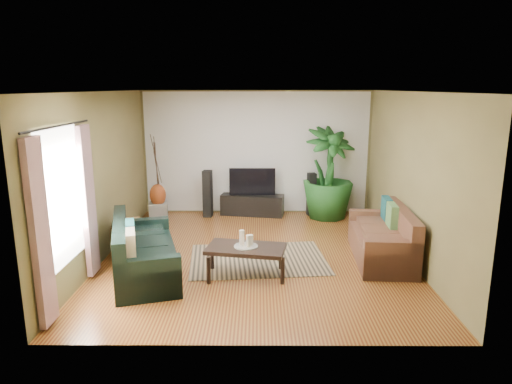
{
  "coord_description": "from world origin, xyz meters",
  "views": [
    {
      "loc": [
        0.04,
        -7.25,
        2.77
      ],
      "look_at": [
        0.0,
        0.2,
        1.05
      ],
      "focal_mm": 32.0,
      "sensor_mm": 36.0,
      "label": 1
    }
  ],
  "objects_px": {
    "side_table": "(128,234)",
    "pedestal": "(159,211)",
    "sofa_left": "(145,247)",
    "speaker_left": "(208,194)",
    "tv_stand": "(252,205)",
    "speaker_right": "(311,194)",
    "vase": "(158,195)",
    "television": "(252,182)",
    "sofa_right": "(381,234)",
    "potted_plant": "(328,173)",
    "coffee_table": "(246,262)"
  },
  "relations": [
    {
      "from": "potted_plant",
      "to": "tv_stand",
      "type": "bearing_deg",
      "value": 173.35
    },
    {
      "from": "coffee_table",
      "to": "tv_stand",
      "type": "distance_m",
      "value": 3.37
    },
    {
      "from": "tv_stand",
      "to": "potted_plant",
      "type": "xyz_separation_m",
      "value": [
        1.62,
        -0.19,
        0.75
      ]
    },
    {
      "from": "sofa_left",
      "to": "potted_plant",
      "type": "distance_m",
      "value": 4.48
    },
    {
      "from": "television",
      "to": "vase",
      "type": "height_order",
      "value": "television"
    },
    {
      "from": "side_table",
      "to": "pedestal",
      "type": "bearing_deg",
      "value": 84.59
    },
    {
      "from": "sofa_left",
      "to": "speaker_left",
      "type": "distance_m",
      "value": 3.2
    },
    {
      "from": "pedestal",
      "to": "vase",
      "type": "xyz_separation_m",
      "value": [
        0.0,
        0.0,
        0.36
      ]
    },
    {
      "from": "tv_stand",
      "to": "speaker_right",
      "type": "distance_m",
      "value": 1.32
    },
    {
      "from": "sofa_right",
      "to": "side_table",
      "type": "distance_m",
      "value": 4.34
    },
    {
      "from": "coffee_table",
      "to": "tv_stand",
      "type": "xyz_separation_m",
      "value": [
        0.05,
        3.37,
        -0.01
      ]
    },
    {
      "from": "speaker_right",
      "to": "vase",
      "type": "xyz_separation_m",
      "value": [
        -3.29,
        -0.4,
        0.07
      ]
    },
    {
      "from": "potted_plant",
      "to": "vase",
      "type": "height_order",
      "value": "potted_plant"
    },
    {
      "from": "sofa_left",
      "to": "vase",
      "type": "distance_m",
      "value": 2.91
    },
    {
      "from": "television",
      "to": "speaker_left",
      "type": "height_order",
      "value": "television"
    },
    {
      "from": "tv_stand",
      "to": "pedestal",
      "type": "bearing_deg",
      "value": -158.43
    },
    {
      "from": "coffee_table",
      "to": "television",
      "type": "relative_size",
      "value": 1.14
    },
    {
      "from": "speaker_right",
      "to": "side_table",
      "type": "relative_size",
      "value": 1.89
    },
    {
      "from": "coffee_table",
      "to": "potted_plant",
      "type": "relative_size",
      "value": 0.59
    },
    {
      "from": "sofa_right",
      "to": "television",
      "type": "relative_size",
      "value": 1.85
    },
    {
      "from": "sofa_left",
      "to": "television",
      "type": "xyz_separation_m",
      "value": [
        1.57,
        3.28,
        0.33
      ]
    },
    {
      "from": "sofa_right",
      "to": "speaker_right",
      "type": "relative_size",
      "value": 1.97
    },
    {
      "from": "sofa_right",
      "to": "side_table",
      "type": "xyz_separation_m",
      "value": [
        -4.3,
        0.5,
        -0.18
      ]
    },
    {
      "from": "vase",
      "to": "coffee_table",
      "type": "bearing_deg",
      "value": -56.82
    },
    {
      "from": "potted_plant",
      "to": "pedestal",
      "type": "relative_size",
      "value": 5.24
    },
    {
      "from": "speaker_right",
      "to": "vase",
      "type": "distance_m",
      "value": 3.32
    },
    {
      "from": "coffee_table",
      "to": "speaker_right",
      "type": "bearing_deg",
      "value": 78.67
    },
    {
      "from": "tv_stand",
      "to": "speaker_left",
      "type": "relative_size",
      "value": 1.34
    },
    {
      "from": "sofa_left",
      "to": "vase",
      "type": "bearing_deg",
      "value": -7.66
    },
    {
      "from": "speaker_left",
      "to": "television",
      "type": "bearing_deg",
      "value": 17.01
    },
    {
      "from": "speaker_left",
      "to": "coffee_table",
      "type": "bearing_deg",
      "value": -65.68
    },
    {
      "from": "speaker_left",
      "to": "speaker_right",
      "type": "xyz_separation_m",
      "value": [
        2.26,
        0.14,
        -0.04
      ]
    },
    {
      "from": "vase",
      "to": "side_table",
      "type": "height_order",
      "value": "vase"
    },
    {
      "from": "tv_stand",
      "to": "side_table",
      "type": "distance_m",
      "value": 3.04
    },
    {
      "from": "sofa_left",
      "to": "television",
      "type": "distance_m",
      "value": 3.65
    },
    {
      "from": "sofa_left",
      "to": "side_table",
      "type": "distance_m",
      "value": 1.29
    },
    {
      "from": "pedestal",
      "to": "vase",
      "type": "height_order",
      "value": "vase"
    },
    {
      "from": "pedestal",
      "to": "vase",
      "type": "bearing_deg",
      "value": 0.0
    },
    {
      "from": "coffee_table",
      "to": "speaker_right",
      "type": "height_order",
      "value": "speaker_right"
    },
    {
      "from": "coffee_table",
      "to": "speaker_left",
      "type": "distance_m",
      "value": 3.36
    },
    {
      "from": "speaker_left",
      "to": "vase",
      "type": "xyz_separation_m",
      "value": [
        -1.03,
        -0.26,
        0.03
      ]
    },
    {
      "from": "sofa_right",
      "to": "television",
      "type": "height_order",
      "value": "television"
    },
    {
      "from": "sofa_right",
      "to": "speaker_right",
      "type": "height_order",
      "value": "speaker_right"
    },
    {
      "from": "tv_stand",
      "to": "speaker_left",
      "type": "height_order",
      "value": "speaker_left"
    },
    {
      "from": "television",
      "to": "potted_plant",
      "type": "relative_size",
      "value": 0.51
    },
    {
      "from": "television",
      "to": "potted_plant",
      "type": "height_order",
      "value": "potted_plant"
    },
    {
      "from": "sofa_left",
      "to": "tv_stand",
      "type": "bearing_deg",
      "value": -41.56
    },
    {
      "from": "speaker_right",
      "to": "television",
      "type": "bearing_deg",
      "value": 169.54
    },
    {
      "from": "side_table",
      "to": "vase",
      "type": "bearing_deg",
      "value": 84.59
    },
    {
      "from": "speaker_right",
      "to": "pedestal",
      "type": "height_order",
      "value": "speaker_right"
    }
  ]
}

